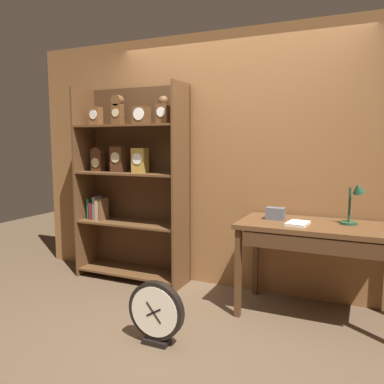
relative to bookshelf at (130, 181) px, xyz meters
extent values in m
plane|color=brown|center=(1.11, -1.05, -1.08)|extent=(10.00, 10.00, 0.00)
cube|color=brown|center=(1.11, 0.21, 0.22)|extent=(4.80, 0.05, 2.60)
cube|color=brown|center=(-0.58, -0.04, -0.04)|extent=(0.02, 0.39, 2.09)
cube|color=brown|center=(0.63, -0.04, -0.04)|extent=(0.03, 0.39, 2.09)
cube|color=#4B2F1A|center=(0.03, 0.15, -0.04)|extent=(1.24, 0.01, 2.09)
cube|color=brown|center=(0.03, -0.04, -1.00)|extent=(1.19, 0.37, 0.02)
cube|color=brown|center=(0.03, -0.04, -0.46)|extent=(1.19, 0.37, 0.02)
cube|color=brown|center=(0.03, -0.04, 0.09)|extent=(1.19, 0.37, 0.02)
cube|color=brown|center=(0.03, -0.04, 0.59)|extent=(1.19, 0.37, 0.02)
cube|color=brown|center=(-0.41, -0.04, 0.70)|extent=(0.13, 0.09, 0.20)
cylinder|color=silver|center=(-0.41, -0.08, 0.72)|extent=(0.10, 0.01, 0.10)
cube|color=#472816|center=(-0.40, -0.03, 0.18)|extent=(0.14, 0.10, 0.17)
cylinder|color=#472816|center=(-0.40, -0.03, 0.29)|extent=(0.14, 0.10, 0.14)
cylinder|color=#C6B78C|center=(-0.40, -0.08, 0.19)|extent=(0.10, 0.01, 0.10)
cube|color=brown|center=(-0.13, -0.02, 0.71)|extent=(0.12, 0.08, 0.22)
cylinder|color=brown|center=(-0.13, -0.02, 0.86)|extent=(0.12, 0.08, 0.12)
cylinder|color=#C6B78C|center=(-0.13, -0.06, 0.73)|extent=(0.09, 0.01, 0.09)
cube|color=#472816|center=(-0.12, -0.05, 0.23)|extent=(0.15, 0.11, 0.27)
cylinder|color=#C6B78C|center=(-0.12, -0.11, 0.26)|extent=(0.11, 0.01, 0.11)
cube|color=brown|center=(0.16, -0.02, 0.69)|extent=(0.17, 0.11, 0.18)
cylinder|color=white|center=(0.16, -0.07, 0.71)|extent=(0.13, 0.01, 0.13)
cube|color=#B28C38|center=(0.16, -0.05, 0.23)|extent=(0.16, 0.11, 0.26)
cylinder|color=white|center=(0.16, -0.11, 0.25)|extent=(0.12, 0.01, 0.12)
cube|color=brown|center=(0.45, -0.06, 0.70)|extent=(0.13, 0.11, 0.20)
sphere|color=brown|center=(0.45, -0.06, 0.83)|extent=(0.10, 0.10, 0.10)
cylinder|color=white|center=(0.45, -0.12, 0.72)|extent=(0.10, 0.01, 0.10)
cube|color=#236638|center=(-0.51, -0.03, -0.33)|extent=(0.02, 0.16, 0.23)
cube|color=maroon|center=(-0.47, -0.05, -0.35)|extent=(0.03, 0.15, 0.19)
cube|color=slate|center=(-0.42, -0.04, -0.32)|extent=(0.04, 0.14, 0.26)
cube|color=tan|center=(-0.38, -0.05, -0.33)|extent=(0.04, 0.14, 0.23)
cube|color=brown|center=(-0.32, -0.06, -0.32)|extent=(0.04, 0.14, 0.24)
cube|color=brown|center=(1.98, -0.18, -0.29)|extent=(1.30, 0.67, 0.04)
cube|color=#50321B|center=(1.38, -0.46, -0.70)|extent=(0.05, 0.05, 0.78)
cube|color=#50321B|center=(1.38, 0.10, -0.70)|extent=(0.05, 0.05, 0.78)
cube|color=#472C18|center=(1.98, -0.49, -0.38)|extent=(1.11, 0.03, 0.12)
cylinder|color=#1E472D|center=(2.22, -0.09, -0.26)|extent=(0.14, 0.14, 0.02)
cylinder|color=#1E472D|center=(2.22, -0.09, -0.10)|extent=(0.02, 0.02, 0.29)
cone|color=#1E472D|center=(2.28, -0.14, 0.04)|extent=(0.13, 0.15, 0.11)
cube|color=#595960|center=(1.62, -0.14, -0.21)|extent=(0.16, 0.09, 0.11)
cube|color=silver|center=(1.84, -0.30, -0.26)|extent=(0.19, 0.24, 0.02)
cube|color=black|center=(0.97, -1.17, -1.06)|extent=(0.20, 0.11, 0.04)
cylinder|color=black|center=(0.97, -1.17, -0.82)|extent=(0.44, 0.06, 0.44)
cylinder|color=silver|center=(0.97, -1.20, -0.82)|extent=(0.38, 0.01, 0.38)
cube|color=black|center=(0.97, -1.20, -0.82)|extent=(0.12, 0.01, 0.08)
cube|color=black|center=(0.97, -1.20, -0.82)|extent=(0.12, 0.01, 0.15)
camera|label=1|loc=(2.36, -3.58, 0.41)|focal=36.67mm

